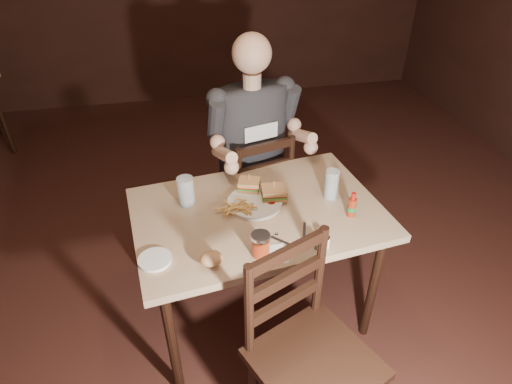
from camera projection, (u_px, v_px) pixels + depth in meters
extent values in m
plane|color=black|center=(216.00, 333.00, 2.45)|extent=(7.00, 7.00, 0.00)
cube|color=tan|center=(258.00, 214.00, 2.14)|extent=(1.31, 0.95, 0.04)
cylinder|color=black|center=(172.00, 343.00, 1.97)|extent=(0.05, 0.05, 0.73)
cylinder|color=black|center=(154.00, 251.00, 2.48)|extent=(0.05, 0.05, 0.73)
cylinder|color=black|center=(373.00, 288.00, 2.25)|extent=(0.05, 0.05, 0.73)
cylinder|color=black|center=(319.00, 215.00, 2.76)|extent=(0.05, 0.05, 0.73)
cylinder|color=black|center=(2.00, 118.00, 3.95)|extent=(0.04, 0.04, 0.73)
cylinder|color=white|center=(255.00, 203.00, 2.17)|extent=(0.30, 0.30, 0.02)
ellipsoid|color=maroon|center=(272.00, 202.00, 2.16)|extent=(0.05, 0.05, 0.01)
cylinder|color=silver|center=(186.00, 191.00, 2.14)|extent=(0.09, 0.09, 0.15)
cylinder|color=silver|center=(331.00, 184.00, 2.18)|extent=(0.08, 0.08, 0.16)
cube|color=white|center=(271.00, 255.00, 1.87)|extent=(0.14, 0.13, 0.00)
cube|color=silver|center=(280.00, 241.00, 1.94)|extent=(0.16, 0.17, 0.01)
cube|color=silver|center=(304.00, 233.00, 1.98)|extent=(0.06, 0.15, 0.00)
cylinder|color=white|center=(155.00, 260.00, 1.84)|extent=(0.16, 0.16, 0.01)
ellipsoid|color=tan|center=(211.00, 259.00, 1.80)|extent=(0.11, 0.09, 0.06)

